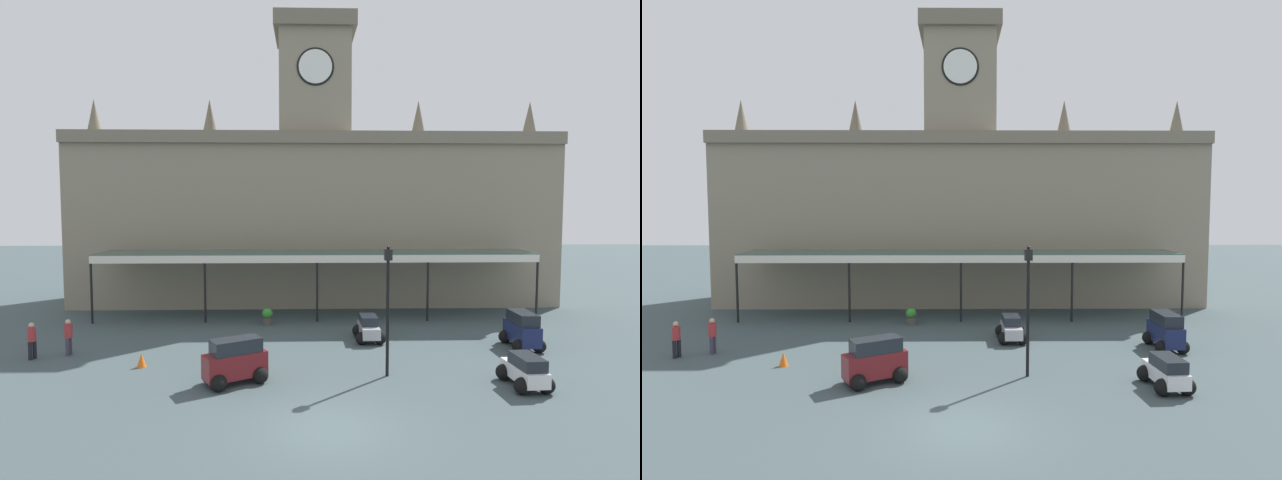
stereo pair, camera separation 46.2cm
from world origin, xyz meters
The scene contains 12 objects.
ground_plane centered at (0.00, 0.00, 0.00)m, with size 140.00×140.00×0.00m, color #3D4C4F.
station_building centered at (0.00, 21.25, 6.59)m, with size 32.87×6.76×19.59m.
entrance_canopy centered at (0.00, 15.64, 3.89)m, with size 26.42×3.26×4.03m.
car_white_estate centered at (7.65, 3.40, 0.56)m, with size 1.63×2.30×1.27m.
car_navy_van centered at (9.78, 8.64, 0.81)m, with size 1.60×2.40×1.77m.
car_maroon_van centered at (-3.43, 4.11, 0.81)m, with size 2.59×2.31×1.77m.
car_silver_estate centered at (2.54, 10.24, 0.56)m, with size 1.56×2.26×1.27m.
pedestrian_near_entrance centered at (-12.97, 7.50, 0.91)m, with size 0.34×0.37×1.67m.
pedestrian_beside_cars centered at (-11.63, 8.10, 0.91)m, with size 0.34×0.39×1.67m.
victorian_lamppost centered at (2.60, 4.81, 3.27)m, with size 0.30×0.30×5.30m.
traffic_cone centered at (-7.72, 6.23, 0.30)m, with size 0.40×0.40×0.61m, color orange.
planter_by_canopy centered at (-2.89, 13.75, 0.49)m, with size 0.60×0.60×0.96m.
Camera 2 is at (-0.27, -15.35, 6.99)m, focal length 28.63 mm.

